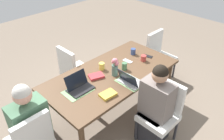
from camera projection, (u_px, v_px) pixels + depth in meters
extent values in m
plane|color=#756656|center=(112.00, 111.00, 3.63)|extent=(10.00, 10.00, 0.00)
cube|color=brown|center=(112.00, 74.00, 3.23)|extent=(1.98, 0.98, 0.04)
cylinder|color=brown|center=(168.00, 81.00, 3.73)|extent=(0.07, 0.07, 0.71)
cylinder|color=brown|center=(45.00, 111.00, 3.14)|extent=(0.07, 0.07, 0.71)
cylinder|color=brown|center=(131.00, 62.00, 4.21)|extent=(0.07, 0.07, 0.71)
cube|color=silver|center=(34.00, 135.00, 2.38)|extent=(0.42, 0.06, 0.45)
cylinder|color=#333338|center=(39.00, 136.00, 2.99)|extent=(0.04, 0.04, 0.37)
cube|color=#4C7556|center=(30.00, 121.00, 2.51)|extent=(0.40, 0.24, 0.50)
sphere|color=#E09E85|center=(22.00, 95.00, 2.31)|extent=(0.20, 0.20, 0.20)
sphere|color=beige|center=(22.00, 93.00, 2.29)|extent=(0.19, 0.19, 0.19)
cube|color=silver|center=(158.00, 118.00, 2.95)|extent=(0.44, 0.44, 0.08)
cube|color=silver|center=(169.00, 96.00, 2.91)|extent=(0.06, 0.42, 0.45)
cylinder|color=#333338|center=(136.00, 130.00, 3.07)|extent=(0.04, 0.04, 0.37)
cylinder|color=#333338|center=(176.00, 130.00, 3.07)|extent=(0.04, 0.04, 0.37)
cylinder|color=#333338|center=(153.00, 116.00, 3.30)|extent=(0.04, 0.04, 0.37)
cube|color=#2D2D33|center=(153.00, 125.00, 3.09)|extent=(0.36, 0.34, 0.45)
cube|color=slate|center=(157.00, 99.00, 2.82)|extent=(0.24, 0.40, 0.50)
sphere|color=tan|center=(160.00, 75.00, 2.62)|extent=(0.20, 0.20, 0.20)
sphere|color=black|center=(160.00, 73.00, 2.60)|extent=(0.19, 0.19, 0.19)
cube|color=silver|center=(161.00, 59.00, 4.20)|extent=(0.44, 0.44, 0.08)
cube|color=silver|center=(154.00, 43.00, 4.17)|extent=(0.42, 0.06, 0.45)
cylinder|color=#333338|center=(174.00, 69.00, 4.33)|extent=(0.04, 0.04, 0.37)
cylinder|color=#333338|center=(163.00, 77.00, 4.10)|extent=(0.04, 0.04, 0.37)
cylinder|color=#333338|center=(157.00, 62.00, 4.55)|extent=(0.04, 0.04, 0.37)
cylinder|color=#333338|center=(146.00, 69.00, 4.33)|extent=(0.04, 0.04, 0.37)
cube|color=silver|center=(77.00, 72.00, 3.85)|extent=(0.44, 0.44, 0.08)
cube|color=silver|center=(67.00, 63.00, 3.59)|extent=(0.06, 0.42, 0.45)
cylinder|color=#333338|center=(80.00, 74.00, 4.20)|extent=(0.04, 0.04, 0.37)
cylinder|color=#333338|center=(94.00, 82.00, 3.98)|extent=(0.04, 0.04, 0.37)
cylinder|color=#333338|center=(63.00, 82.00, 3.98)|extent=(0.04, 0.04, 0.37)
cylinder|color=#333338|center=(77.00, 92.00, 3.75)|extent=(0.04, 0.04, 0.37)
cylinder|color=#4C6B60|center=(115.00, 70.00, 3.13)|extent=(0.09, 0.09, 0.16)
sphere|color=#DB7584|center=(115.00, 61.00, 3.06)|extent=(0.07, 0.07, 0.07)
cylinder|color=#477A3D|center=(115.00, 63.00, 3.08)|extent=(0.01, 0.01, 0.06)
sphere|color=#DB7584|center=(114.00, 60.00, 3.06)|extent=(0.06, 0.06, 0.06)
cylinder|color=#477A3D|center=(114.00, 62.00, 3.08)|extent=(0.01, 0.01, 0.07)
sphere|color=#DB7584|center=(114.00, 62.00, 3.05)|extent=(0.06, 0.06, 0.06)
cylinder|color=#477A3D|center=(114.00, 63.00, 3.07)|extent=(0.01, 0.01, 0.05)
sphere|color=#DB7584|center=(114.00, 61.00, 3.01)|extent=(0.06, 0.06, 0.06)
cylinder|color=#477A3D|center=(114.00, 64.00, 3.03)|extent=(0.01, 0.01, 0.09)
sphere|color=#DB7584|center=(117.00, 63.00, 3.06)|extent=(0.06, 0.06, 0.06)
cylinder|color=#477A3D|center=(117.00, 64.00, 3.07)|extent=(0.01, 0.01, 0.03)
cube|color=#7FAD70|center=(78.00, 91.00, 2.87)|extent=(0.36, 0.26, 0.00)
cube|color=#7FAD70|center=(130.00, 82.00, 3.03)|extent=(0.26, 0.36, 0.00)
cube|color=black|center=(80.00, 89.00, 2.89)|extent=(0.32, 0.22, 0.02)
cube|color=black|center=(76.00, 80.00, 2.88)|extent=(0.31, 0.08, 0.19)
cube|color=silver|center=(131.00, 82.00, 3.02)|extent=(0.22, 0.32, 0.02)
cube|color=black|center=(127.00, 78.00, 2.92)|extent=(0.08, 0.31, 0.19)
cylinder|color=#47704C|center=(124.00, 66.00, 3.26)|extent=(0.08, 0.08, 0.11)
cylinder|color=#33477A|center=(133.00, 51.00, 3.64)|extent=(0.08, 0.08, 0.10)
cylinder|color=#AD3D38|center=(143.00, 58.00, 3.47)|extent=(0.08, 0.08, 0.09)
cylinder|color=#DBC64C|center=(102.00, 66.00, 3.27)|extent=(0.08, 0.08, 0.11)
cube|color=#B73338|center=(96.00, 76.00, 3.12)|extent=(0.24, 0.20, 0.03)
cube|color=gold|center=(108.00, 95.00, 2.79)|extent=(0.21, 0.16, 0.04)
cube|color=black|center=(148.00, 56.00, 3.61)|extent=(0.11, 0.16, 0.01)
cube|color=silver|center=(128.00, 61.00, 3.48)|extent=(0.08, 0.15, 0.01)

